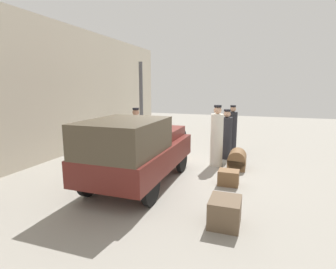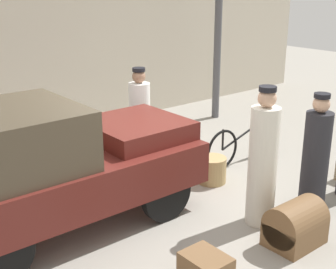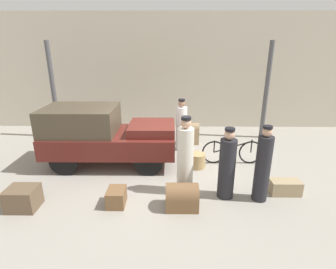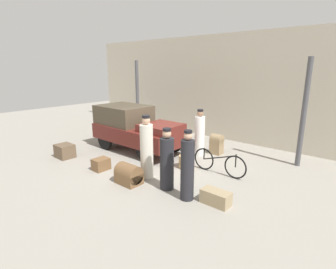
# 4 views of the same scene
# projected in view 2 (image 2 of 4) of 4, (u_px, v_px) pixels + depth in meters

# --- Properties ---
(ground_plane) EXTENTS (30.00, 30.00, 0.00)m
(ground_plane) POSITION_uv_depth(u_px,v_px,m) (166.00, 203.00, 6.76)
(ground_plane) COLOR gray
(station_building_facade) EXTENTS (16.00, 0.15, 4.50)m
(station_building_facade) POSITION_uv_depth(u_px,v_px,m) (32.00, 24.00, 9.02)
(station_building_facade) COLOR beige
(station_building_facade) RESTS_ON ground
(canopy_pillar_right) EXTENTS (0.16, 0.16, 3.45)m
(canopy_pillar_right) POSITION_uv_depth(u_px,v_px,m) (218.00, 43.00, 10.39)
(canopy_pillar_right) COLOR #4C4C51
(canopy_pillar_right) RESTS_ON ground
(truck) EXTENTS (3.62, 1.65, 1.68)m
(truck) POSITION_uv_depth(u_px,v_px,m) (45.00, 164.00, 5.74)
(truck) COLOR black
(truck) RESTS_ON ground
(bicycle) EXTENTS (1.77, 0.04, 0.74)m
(bicycle) POSITION_uv_depth(u_px,v_px,m) (244.00, 143.00, 8.17)
(bicycle) COLOR black
(bicycle) RESTS_ON ground
(wicker_basket) EXTENTS (0.45, 0.45, 0.41)m
(wicker_basket) POSITION_uv_depth(u_px,v_px,m) (212.00, 170.00, 7.39)
(wicker_basket) COLOR tan
(wicker_basket) RESTS_ON ground
(porter_lifting_near_truck) EXTENTS (0.37, 0.37, 1.65)m
(porter_lifting_near_truck) POSITION_uv_depth(u_px,v_px,m) (316.00, 157.00, 6.42)
(porter_lifting_near_truck) COLOR #232328
(porter_lifting_near_truck) RESTS_ON ground
(porter_standing_middle) EXTENTS (0.36, 0.36, 1.69)m
(porter_standing_middle) POSITION_uv_depth(u_px,v_px,m) (140.00, 121.00, 7.96)
(porter_standing_middle) COLOR white
(porter_standing_middle) RESTS_ON ground
(conductor_in_dark_uniform) EXTENTS (0.37, 0.37, 1.85)m
(conductor_in_dark_uniform) POSITION_uv_depth(u_px,v_px,m) (263.00, 163.00, 5.97)
(conductor_in_dark_uniform) COLOR silver
(conductor_in_dark_uniform) RESTS_ON ground
(suitcase_tan_flat) EXTENTS (0.69, 0.50, 0.56)m
(suitcase_tan_flat) POSITION_uv_depth(u_px,v_px,m) (295.00, 225.00, 5.65)
(suitcase_tan_flat) COLOR brown
(suitcase_tan_flat) RESTS_ON ground
(trunk_barrel_dark) EXTENTS (0.43, 0.35, 0.75)m
(trunk_barrel_dark) POSITION_uv_depth(u_px,v_px,m) (142.00, 130.00, 8.71)
(trunk_barrel_dark) COLOR #937A56
(trunk_barrel_dark) RESTS_ON ground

